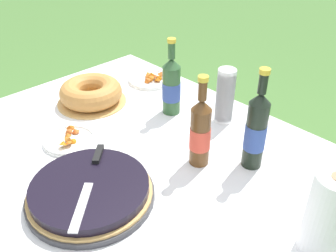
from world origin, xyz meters
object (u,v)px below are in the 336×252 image
(juice_bottle_red, at_px, (256,130))
(snack_plate_near, at_px, (151,79))
(cup_stack, at_px, (225,96))
(berry_tart, at_px, (90,192))
(paper_towel_roll, at_px, (328,215))
(cider_bottle_amber, at_px, (200,132))
(serving_knife, at_px, (91,176))
(cider_bottle_green, at_px, (171,86))
(snack_plate_left, at_px, (69,140))
(bundt_cake, at_px, (91,93))

(juice_bottle_red, height_order, snack_plate_near, juice_bottle_red)
(juice_bottle_red, xyz_separation_m, snack_plate_near, (-0.72, 0.18, -0.13))
(cup_stack, bearing_deg, berry_tart, -89.29)
(juice_bottle_red, height_order, paper_towel_roll, juice_bottle_red)
(cup_stack, height_order, cider_bottle_amber, cider_bottle_amber)
(snack_plate_near, bearing_deg, cup_stack, -3.30)
(serving_knife, relative_size, paper_towel_roll, 1.18)
(berry_tart, relative_size, juice_bottle_red, 1.10)
(cup_stack, xyz_separation_m, juice_bottle_red, (0.25, -0.15, 0.03))
(cider_bottle_green, height_order, snack_plate_near, cider_bottle_green)
(snack_plate_left, bearing_deg, serving_knife, -17.37)
(cup_stack, bearing_deg, bundt_cake, -149.07)
(serving_knife, height_order, cup_stack, cup_stack)
(bundt_cake, bearing_deg, cup_stack, 30.93)
(berry_tart, relative_size, serving_knife, 1.36)
(juice_bottle_red, relative_size, snack_plate_near, 1.68)
(cider_bottle_amber, height_order, snack_plate_left, cider_bottle_amber)
(berry_tart, bearing_deg, cup_stack, 90.71)
(snack_plate_left, bearing_deg, paper_towel_roll, 14.02)
(berry_tart, distance_m, cider_bottle_green, 0.59)
(cider_bottle_green, relative_size, cider_bottle_amber, 0.98)
(serving_knife, bearing_deg, paper_towel_roll, 73.81)
(serving_knife, relative_size, cider_bottle_amber, 0.88)
(berry_tart, bearing_deg, bundt_cake, 145.69)
(snack_plate_near, xyz_separation_m, paper_towel_roll, (1.05, -0.34, 0.11))
(bundt_cake, bearing_deg, cider_bottle_green, 33.19)
(juice_bottle_red, bearing_deg, cup_stack, 148.49)
(cup_stack, height_order, snack_plate_near, cup_stack)
(berry_tart, relative_size, cider_bottle_amber, 1.20)
(berry_tart, distance_m, paper_towel_roll, 0.67)
(berry_tart, relative_size, snack_plate_left, 2.02)
(paper_towel_roll, bearing_deg, bundt_cake, 179.16)
(cider_bottle_amber, bearing_deg, berry_tart, -105.92)
(juice_bottle_red, distance_m, paper_towel_roll, 0.37)
(snack_plate_near, bearing_deg, bundt_cake, -93.96)
(serving_knife, distance_m, cup_stack, 0.62)
(cider_bottle_green, bearing_deg, snack_plate_left, -103.11)
(berry_tart, xyz_separation_m, serving_knife, (-0.02, 0.02, 0.04))
(paper_towel_roll, bearing_deg, snack_plate_left, -165.98)
(snack_plate_near, bearing_deg, cider_bottle_amber, -26.91)
(cider_bottle_amber, relative_size, juice_bottle_red, 0.92)
(cider_bottle_amber, distance_m, snack_plate_left, 0.50)
(juice_bottle_red, bearing_deg, berry_tart, -115.89)
(cider_bottle_green, relative_size, snack_plate_near, 1.52)
(bundt_cake, bearing_deg, cider_bottle_amber, 2.48)
(snack_plate_left, bearing_deg, snack_plate_near, 107.57)
(berry_tart, relative_size, cup_stack, 1.71)
(berry_tart, distance_m, juice_bottle_red, 0.56)
(berry_tart, distance_m, serving_knife, 0.05)
(juice_bottle_red, relative_size, snack_plate_left, 1.85)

